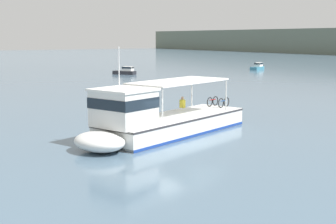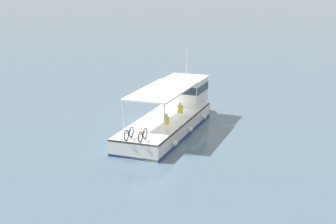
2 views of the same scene
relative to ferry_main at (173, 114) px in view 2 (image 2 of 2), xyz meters
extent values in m
plane|color=slate|center=(1.16, -0.80, -1.01)|extent=(400.00, 400.00, 0.00)
cube|color=white|center=(-0.54, 1.52, -0.46)|extent=(6.66, 11.25, 1.10)
ellipsoid|color=white|center=(1.55, -4.31, -0.46)|extent=(3.51, 3.07, 1.01)
cube|color=navy|center=(-0.54, 1.52, -0.91)|extent=(6.70, 11.26, 0.16)
cube|color=#2D2D33|center=(-0.54, 1.52, 0.01)|extent=(6.72, 11.27, 0.10)
cube|color=white|center=(0.94, -2.62, 1.04)|extent=(3.44, 3.37, 1.90)
cube|color=#19232D|center=(0.94, -2.62, 1.37)|extent=(3.51, 3.43, 0.56)
cube|color=white|center=(0.94, -2.62, 2.05)|extent=(3.64, 3.57, 0.12)
cube|color=white|center=(-0.69, 1.95, 2.14)|extent=(5.03, 7.30, 0.10)
cylinder|color=silver|center=(1.68, -0.65, 1.09)|extent=(0.08, 0.08, 2.00)
cylinder|color=silver|center=(-0.88, -1.57, 1.09)|extent=(0.08, 0.08, 2.00)
cylinder|color=silver|center=(-0.51, 5.47, 1.09)|extent=(0.08, 0.08, 2.00)
cylinder|color=silver|center=(-3.07, 4.55, 1.09)|extent=(0.08, 0.08, 2.00)
cylinder|color=silver|center=(1.05, -2.90, 3.21)|extent=(0.06, 0.06, 2.20)
sphere|color=white|center=(-1.07, -2.28, -0.52)|extent=(0.36, 0.36, 0.36)
sphere|color=white|center=(-2.18, 0.83, -0.52)|extent=(0.36, 0.36, 0.36)
sphere|color=white|center=(-3.23, 3.75, -0.52)|extent=(0.36, 0.36, 0.36)
torus|color=black|center=(-1.66, 5.96, 0.42)|extent=(0.28, 0.64, 0.66)
torus|color=black|center=(-1.89, 6.62, 0.42)|extent=(0.28, 0.64, 0.66)
cylinder|color=#1E478C|center=(-1.77, 6.29, 0.54)|extent=(0.29, 0.68, 0.06)
torus|color=black|center=(-2.50, 5.65, 0.42)|extent=(0.28, 0.64, 0.66)
torus|color=black|center=(-2.74, 6.31, 0.42)|extent=(0.28, 0.64, 0.66)
cylinder|color=maroon|center=(-2.62, 5.98, 0.54)|extent=(0.29, 0.68, 0.06)
cube|color=yellow|center=(-1.96, 3.06, 0.55)|extent=(0.38, 0.32, 0.52)
sphere|color=tan|center=(-1.96, 3.06, 0.92)|extent=(0.20, 0.20, 0.20)
cube|color=yellow|center=(-0.89, 0.31, 0.55)|extent=(0.38, 0.32, 0.52)
sphere|color=beige|center=(-0.89, 0.31, 0.92)|extent=(0.20, 0.20, 0.20)
camera|label=1|loc=(23.86, -14.03, 4.78)|focal=51.88mm
camera|label=2|loc=(-22.22, 27.04, 9.64)|focal=54.90mm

